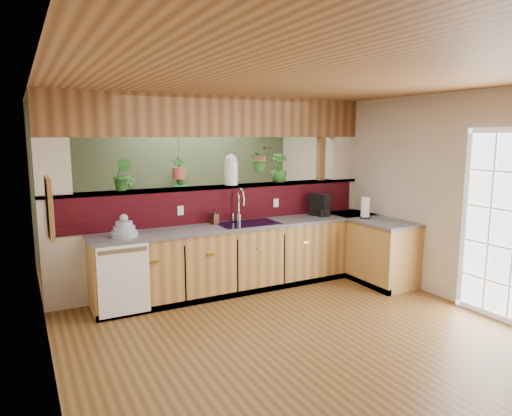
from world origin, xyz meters
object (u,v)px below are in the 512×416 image
faucet (240,204)px  paper_towel (365,208)px  coffee_maker (320,206)px  soap_dispenser (214,216)px  shelving_console (166,226)px  dish_stack (124,230)px  glass_jar (231,170)px

faucet → paper_towel: 1.81m
faucet → coffee_maker: bearing=-5.6°
faucet → coffee_maker: (1.25, -0.12, -0.10)m
soap_dispenser → shelving_console: size_ratio=0.14×
faucet → dish_stack: faucet is taller
coffee_maker → paper_towel: 0.65m
dish_stack → glass_jar: size_ratio=0.73×
paper_towel → shelving_console: 3.48m
glass_jar → shelving_console: size_ratio=0.28×
dish_stack → shelving_console: bearing=63.0°
coffee_maker → glass_jar: size_ratio=0.76×
soap_dispenser → paper_towel: 2.16m
faucet → shelving_console: 2.25m
dish_stack → soap_dispenser: size_ratio=1.49×
paper_towel → shelving_console: size_ratio=0.21×
soap_dispenser → shelving_console: soap_dispenser is taller
glass_jar → shelving_console: glass_jar is taller
coffee_maker → glass_jar: 1.43m
soap_dispenser → faucet: bearing=-2.5°
dish_stack → glass_jar: (1.58, 0.44, 0.62)m
faucet → paper_towel: bearing=-19.1°
glass_jar → soap_dispenser: bearing=-149.5°
shelving_console → dish_stack: bearing=-137.8°
faucet → paper_towel: size_ratio=1.46×
dish_stack → glass_jar: glass_jar is taller
soap_dispenser → shelving_console: 2.16m
dish_stack → paper_towel: paper_towel is taller
dish_stack → paper_towel: (3.31, -0.37, 0.06)m
coffee_maker → paper_towel: coffee_maker is taller
coffee_maker → shelving_console: size_ratio=0.22×
faucet → dish_stack: size_ratio=1.50×
dish_stack → paper_towel: 3.33m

